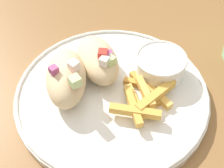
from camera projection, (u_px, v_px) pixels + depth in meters
table at (111, 135)px, 0.57m from camera, size 1.13×1.13×0.72m
plate at (112, 94)px, 0.51m from camera, size 0.32×0.32×0.02m
pita_sandwich_near at (66, 78)px, 0.49m from camera, size 0.13×0.13×0.07m
pita_sandwich_far at (98, 60)px, 0.52m from camera, size 0.13×0.11×0.06m
fries_pile at (144, 96)px, 0.49m from camera, size 0.10×0.11×0.02m
sauce_ramekin at (160, 65)px, 0.52m from camera, size 0.09×0.09×0.04m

